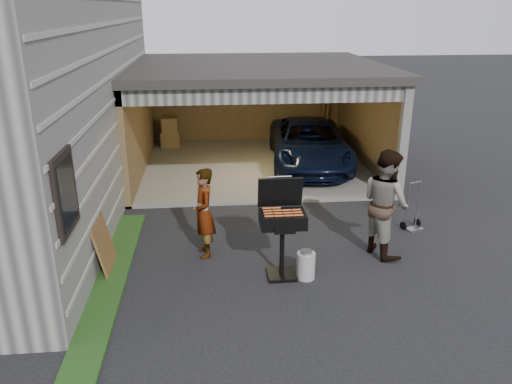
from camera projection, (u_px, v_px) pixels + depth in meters
ground at (246, 284)px, 8.29m from camera, size 80.00×80.00×0.00m
groundcover_strip at (96, 326)px, 7.15m from camera, size 0.50×8.00×0.06m
garage at (255, 100)px, 14.05m from camera, size 6.80×6.30×2.90m
minivan at (309, 145)px, 14.15m from camera, size 2.45×4.69×1.26m
woman at (204, 213)px, 8.99m from camera, size 0.52×0.68×1.66m
man at (385, 203)px, 9.02m from camera, size 1.02×1.15×1.99m
bbq_grill at (282, 222)px, 8.23m from camera, size 0.75×0.66×1.67m
propane_tank at (306, 266)px, 8.39m from camera, size 0.33×0.33×0.47m
plywood_panel at (104, 245)px, 8.57m from camera, size 0.24×0.86×0.94m
hand_truck at (413, 220)px, 10.28m from camera, size 0.46×0.42×1.02m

